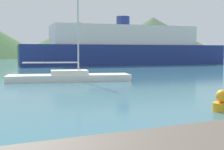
# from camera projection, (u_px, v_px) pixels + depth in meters

# --- Properties ---
(sailboat_inner) EXTENTS (9.08, 2.69, 7.45)m
(sailboat_inner) POSITION_uv_depth(u_px,v_px,m) (69.00, 76.00, 23.11)
(sailboat_inner) COLOR white
(sailboat_inner) RESTS_ON ground_plane
(ferry_distant) EXTENTS (33.52, 11.07, 7.81)m
(ferry_distant) POSITION_uv_depth(u_px,v_px,m) (123.00, 48.00, 51.09)
(ferry_distant) COLOR navy
(ferry_distant) RESTS_ON ground_plane
(buoy_marker) EXTENTS (0.69, 0.69, 0.80)m
(buoy_marker) POSITION_uv_depth(u_px,v_px,m) (222.00, 102.00, 11.45)
(buoy_marker) COLOR orange
(buoy_marker) RESTS_ON ground_plane
(hill_east) EXTENTS (43.12, 43.12, 11.49)m
(hill_east) POSITION_uv_depth(u_px,v_px,m) (80.00, 40.00, 100.87)
(hill_east) COLOR #3D6038
(hill_east) RESTS_ON ground_plane
(hill_far_east) EXTENTS (50.30, 50.30, 14.31)m
(hill_far_east) POSITION_uv_depth(u_px,v_px,m) (153.00, 37.00, 113.06)
(hill_far_east) COLOR #4C6647
(hill_far_east) RESTS_ON ground_plane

